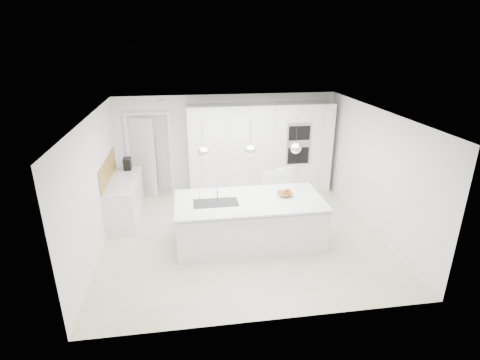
{
  "coord_description": "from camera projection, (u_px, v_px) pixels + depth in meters",
  "views": [
    {
      "loc": [
        -1.04,
        -6.7,
        3.84
      ],
      "look_at": [
        0.0,
        0.3,
        1.1
      ],
      "focal_mm": 28.0,
      "sensor_mm": 36.0,
      "label": 1
    }
  ],
  "objects": [
    {
      "name": "wall_left",
      "position": [
        95.0,
        186.0,
        6.88
      ],
      "size": [
        0.0,
        5.0,
        5.0
      ],
      "primitive_type": "plane",
      "rotation": [
        1.57,
        0.0,
        1.57
      ],
      "color": "white",
      "rests_on": "ground"
    },
    {
      "name": "radiator",
      "position": [
        164.0,
        162.0,
        9.44
      ],
      "size": [
        0.32,
        0.04,
        1.4
      ],
      "primitive_type": null,
      "color": "white",
      "rests_on": "floor"
    },
    {
      "name": "oven_stack",
      "position": [
        299.0,
        144.0,
        9.19
      ],
      "size": [
        0.62,
        0.04,
        1.05
      ],
      "primitive_type": null,
      "color": "#A5A5A8",
      "rests_on": "tall_cabinets"
    },
    {
      "name": "island_worktop",
      "position": [
        249.0,
        201.0,
        7.17
      ],
      "size": [
        2.84,
        1.4,
        0.04
      ],
      "primitive_type": "cube",
      "color": "white",
      "rests_on": "island_base"
    },
    {
      "name": "island_sink",
      "position": [
        216.0,
        207.0,
        7.06
      ],
      "size": [
        0.84,
        0.44,
        0.18
      ],
      "primitive_type": null,
      "color": "#3F3F42",
      "rests_on": "island_worktop"
    },
    {
      "name": "apple_a",
      "position": [
        285.0,
        192.0,
        7.34
      ],
      "size": [
        0.07,
        0.07,
        0.07
      ],
      "primitive_type": "sphere",
      "color": "red",
      "rests_on": "fruit_bowl"
    },
    {
      "name": "pendant_left",
      "position": [
        203.0,
        152.0,
        6.64
      ],
      "size": [
        0.2,
        0.2,
        0.2
      ],
      "primitive_type": "sphere",
      "color": "white",
      "rests_on": "ceiling"
    },
    {
      "name": "doorway_frame",
      "position": [
        150.0,
        156.0,
        9.35
      ],
      "size": [
        1.11,
        0.08,
        2.13
      ],
      "primitive_type": null,
      "color": "white",
      "rests_on": "floor"
    },
    {
      "name": "left_base_cabinets",
      "position": [
        125.0,
        199.0,
        8.32
      ],
      "size": [
        0.6,
        1.8,
        0.86
      ],
      "primitive_type": "cube",
      "color": "white",
      "rests_on": "floor"
    },
    {
      "name": "bar_stool_right",
      "position": [
        286.0,
        196.0,
        8.15
      ],
      "size": [
        0.46,
        0.58,
        1.16
      ],
      "primitive_type": null,
      "rotation": [
        0.0,
        0.0,
        0.14
      ],
      "color": "white",
      "rests_on": "floor"
    },
    {
      "name": "apple_c",
      "position": [
        285.0,
        192.0,
        7.34
      ],
      "size": [
        0.07,
        0.07,
        0.07
      ],
      "primitive_type": "sphere",
      "color": "red",
      "rests_on": "fruit_bowl"
    },
    {
      "name": "tall_cabinets",
      "position": [
        260.0,
        150.0,
        9.43
      ],
      "size": [
        3.6,
        0.6,
        2.3
      ],
      "primitive_type": "cube",
      "color": "white",
      "rests_on": "floor"
    },
    {
      "name": "apple_b",
      "position": [
        287.0,
        192.0,
        7.36
      ],
      "size": [
        0.08,
        0.08,
        0.08
      ],
      "primitive_type": "sphere",
      "color": "red",
      "rests_on": "fruit_bowl"
    },
    {
      "name": "fruit_bowl",
      "position": [
        285.0,
        194.0,
        7.33
      ],
      "size": [
        0.35,
        0.35,
        0.07
      ],
      "primitive_type": "imported",
      "rotation": [
        0.0,
        0.0,
        0.17
      ],
      "color": "#AC8238",
      "rests_on": "island_worktop"
    },
    {
      "name": "pendant_right",
      "position": [
        296.0,
        148.0,
        6.87
      ],
      "size": [
        0.2,
        0.2,
        0.2
      ],
      "primitive_type": "sphere",
      "color": "white",
      "rests_on": "ceiling"
    },
    {
      "name": "ceiling",
      "position": [
        242.0,
        114.0,
        6.8
      ],
      "size": [
        5.5,
        5.5,
        0.0
      ],
      "primitive_type": "plane",
      "rotation": [
        3.14,
        0.0,
        0.0
      ],
      "color": "white",
      "rests_on": "wall_back"
    },
    {
      "name": "hallway_door",
      "position": [
        140.0,
        158.0,
        9.27
      ],
      "size": [
        0.76,
        0.38,
        2.0
      ],
      "primitive_type": "cube",
      "rotation": [
        0.0,
        0.0,
        -0.44
      ],
      "color": "white",
      "rests_on": "floor"
    },
    {
      "name": "pendant_mid",
      "position": [
        250.0,
        150.0,
        6.76
      ],
      "size": [
        0.2,
        0.2,
        0.2
      ],
      "primitive_type": "sphere",
      "color": "white",
      "rests_on": "ceiling"
    },
    {
      "name": "island_tap",
      "position": [
        217.0,
        191.0,
        7.17
      ],
      "size": [
        0.02,
        0.02,
        0.3
      ],
      "primitive_type": "cylinder",
      "color": "white",
      "rests_on": "island_worktop"
    },
    {
      "name": "oak_backsplash",
      "position": [
        108.0,
        170.0,
        8.02
      ],
      "size": [
        0.02,
        1.8,
        0.5
      ],
      "primitive_type": "cube",
      "color": "#AC8238",
      "rests_on": "wall_left"
    },
    {
      "name": "island_base",
      "position": [
        250.0,
        223.0,
        7.29
      ],
      "size": [
        2.8,
        1.2,
        0.86
      ],
      "primitive_type": "cube",
      "color": "white",
      "rests_on": "floor"
    },
    {
      "name": "bar_stool_left",
      "position": [
        270.0,
        197.0,
        8.21
      ],
      "size": [
        0.37,
        0.5,
        1.05
      ],
      "primitive_type": null,
      "rotation": [
        0.0,
        0.0,
        -0.05
      ],
      "color": "white",
      "rests_on": "floor"
    },
    {
      "name": "banana_bunch",
      "position": [
        287.0,
        191.0,
        7.29
      ],
      "size": [
        0.22,
        0.16,
        0.19
      ],
      "primitive_type": "torus",
      "rotation": [
        1.22,
        0.0,
        0.35
      ],
      "color": "gold",
      "rests_on": "fruit_bowl"
    },
    {
      "name": "espresso_machine",
      "position": [
        127.0,
        164.0,
        8.74
      ],
      "size": [
        0.17,
        0.26,
        0.28
      ],
      "primitive_type": "cube",
      "rotation": [
        0.0,
        0.0,
        0.01
      ],
      "color": "black",
      "rests_on": "left_worktop"
    },
    {
      "name": "left_worktop",
      "position": [
        123.0,
        181.0,
        8.16
      ],
      "size": [
        0.62,
        1.82,
        0.04
      ],
      "primitive_type": "cube",
      "color": "white",
      "rests_on": "left_base_cabinets"
    },
    {
      "name": "wall_back",
      "position": [
        227.0,
        144.0,
        9.56
      ],
      "size": [
        5.5,
        0.0,
        5.5
      ],
      "primitive_type": "plane",
      "rotation": [
        1.57,
        0.0,
        0.0
      ],
      "color": "white",
      "rests_on": "ground"
    },
    {
      "name": "floor",
      "position": [
        242.0,
        235.0,
        7.71
      ],
      "size": [
        5.5,
        5.5,
        0.0
      ],
      "primitive_type": "plane",
      "color": "beige",
      "rests_on": "ground"
    }
  ]
}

